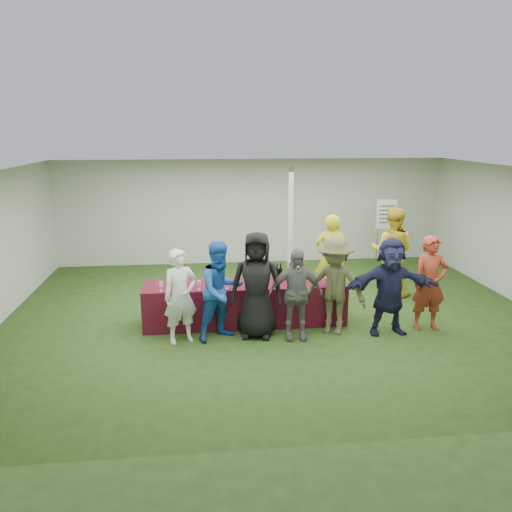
{
  "coord_description": "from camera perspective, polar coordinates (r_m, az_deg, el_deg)",
  "views": [
    {
      "loc": [
        -1.31,
        -8.77,
        3.43
      ],
      "look_at": [
        -0.38,
        -0.28,
        1.25
      ],
      "focal_mm": 35.0,
      "sensor_mm": 36.0,
      "label": 1
    }
  ],
  "objects": [
    {
      "name": "dump_bucket",
      "position": [
        8.97,
        8.95,
        -2.65
      ],
      "size": [
        0.26,
        0.26,
        0.18
      ],
      "primitive_type": "cylinder",
      "color": "slate",
      "rests_on": "serving_table"
    },
    {
      "name": "wine_glasses",
      "position": [
        8.62,
        -7.35,
        -3.16
      ],
      "size": [
        1.19,
        0.08,
        0.16
      ],
      "color": "silver",
      "rests_on": "serving_table"
    },
    {
      "name": "tent",
      "position": [
        10.35,
        3.94,
        2.68
      ],
      "size": [
        10.0,
        10.0,
        10.0
      ],
      "color": "white",
      "rests_on": "ground"
    },
    {
      "name": "serving_table",
      "position": [
        9.06,
        -1.26,
        -5.41
      ],
      "size": [
        3.6,
        0.8,
        0.75
      ],
      "primitive_type": "cube",
      "color": "maroon",
      "rests_on": "ground"
    },
    {
      "name": "bar_towel",
      "position": [
        9.26,
        8.81,
        -2.59
      ],
      "size": [
        0.25,
        0.18,
        0.03
      ],
      "primitive_type": "cube",
      "color": "white",
      "rests_on": "serving_table"
    },
    {
      "name": "ground",
      "position": [
        9.51,
        2.09,
        -6.84
      ],
      "size": [
        60.0,
        60.0,
        0.0
      ],
      "primitive_type": "plane",
      "color": "#284719",
      "rests_on": "ground"
    },
    {
      "name": "customer_0",
      "position": [
        8.24,
        -8.62,
        -4.57
      ],
      "size": [
        0.67,
        0.55,
        1.57
      ],
      "primitive_type": "imported",
      "rotation": [
        0.0,
        0.0,
        0.35
      ],
      "color": "white",
      "rests_on": "ground"
    },
    {
      "name": "customer_1",
      "position": [
        8.28,
        -4.01,
        -3.97
      ],
      "size": [
        1.02,
        0.95,
        1.67
      ],
      "primitive_type": "imported",
      "rotation": [
        0.0,
        0.0,
        0.51
      ],
      "color": "blue",
      "rests_on": "ground"
    },
    {
      "name": "customer_2",
      "position": [
        8.33,
        0.07,
        -3.33
      ],
      "size": [
        0.98,
        0.73,
        1.81
      ],
      "primitive_type": "imported",
      "rotation": [
        0.0,
        0.0,
        -0.19
      ],
      "color": "black",
      "rests_on": "ground"
    },
    {
      "name": "customer_4",
      "position": [
        8.58,
        8.96,
        -3.38
      ],
      "size": [
        1.26,
        1.08,
        1.69
      ],
      "primitive_type": "imported",
      "rotation": [
        0.0,
        0.0,
        -0.5
      ],
      "color": "#4F512F",
      "rests_on": "ground"
    },
    {
      "name": "staff_back",
      "position": [
        10.86,
        15.26,
        0.5
      ],
      "size": [
        1.13,
        1.05,
        1.86
      ],
      "primitive_type": "imported",
      "rotation": [
        0.0,
        0.0,
        2.65
      ],
      "color": "gold",
      "rests_on": "ground"
    },
    {
      "name": "customer_5",
      "position": [
        8.76,
        15.06,
        -3.38
      ],
      "size": [
        1.56,
        0.5,
        1.68
      ],
      "primitive_type": "imported",
      "rotation": [
        0.0,
        0.0,
        -0.0
      ],
      "color": "#1C1E41",
      "rests_on": "ground"
    },
    {
      "name": "customer_6",
      "position": [
        9.16,
        19.23,
        -2.97
      ],
      "size": [
        0.62,
        0.42,
        1.67
      ],
      "primitive_type": "imported",
      "rotation": [
        0.0,
        0.0,
        -0.03
      ],
      "color": "#A23521",
      "rests_on": "ground"
    },
    {
      "name": "wine_list_sign",
      "position": [
        12.41,
        14.67,
        4.03
      ],
      "size": [
        0.5,
        0.03,
        1.8
      ],
      "color": "slate",
      "rests_on": "ground"
    },
    {
      "name": "staff_pourer",
      "position": [
        10.22,
        8.54,
        -0.2
      ],
      "size": [
        0.76,
        0.62,
        1.8
      ],
      "primitive_type": "imported",
      "rotation": [
        0.0,
        0.0,
        2.8
      ],
      "color": "yellow",
      "rests_on": "ground"
    },
    {
      "name": "water_bottle",
      "position": [
        8.99,
        -0.72,
        -2.34
      ],
      "size": [
        0.07,
        0.07,
        0.23
      ],
      "color": "silver",
      "rests_on": "serving_table"
    },
    {
      "name": "wine_bottles",
      "position": [
        9.11,
        2.99,
        -2.03
      ],
      "size": [
        0.85,
        0.12,
        0.32
      ],
      "color": "black",
      "rests_on": "serving_table"
    },
    {
      "name": "customer_3",
      "position": [
        8.29,
        4.54,
        -4.37
      ],
      "size": [
        0.93,
        0.42,
        1.56
      ],
      "primitive_type": "imported",
      "rotation": [
        0.0,
        0.0,
        -0.04
      ],
      "color": "slate",
      "rests_on": "ground"
    }
  ]
}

